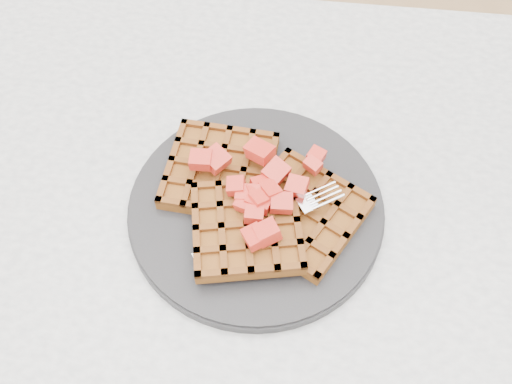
# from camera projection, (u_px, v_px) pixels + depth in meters

# --- Properties ---
(table) EXTENTS (1.20, 0.80, 0.75)m
(table) POSITION_uv_depth(u_px,v_px,m) (318.00, 285.00, 0.71)
(table) COLOR silver
(table) RESTS_ON ground
(plate) EXTENTS (0.28, 0.28, 0.02)m
(plate) POSITION_uv_depth(u_px,v_px,m) (256.00, 208.00, 0.63)
(plate) COLOR black
(plate) RESTS_ON table
(waffles) EXTENTS (0.24, 0.20, 0.03)m
(waffles) POSITION_uv_depth(u_px,v_px,m) (256.00, 201.00, 0.61)
(waffles) COLOR brown
(waffles) RESTS_ON plate
(strawberry_pile) EXTENTS (0.15, 0.15, 0.02)m
(strawberry_pile) POSITION_uv_depth(u_px,v_px,m) (256.00, 185.00, 0.59)
(strawberry_pile) COLOR #A90700
(strawberry_pile) RESTS_ON waffles
(fork) EXTENTS (0.16, 0.12, 0.02)m
(fork) POSITION_uv_depth(u_px,v_px,m) (279.00, 225.00, 0.60)
(fork) COLOR silver
(fork) RESTS_ON plate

